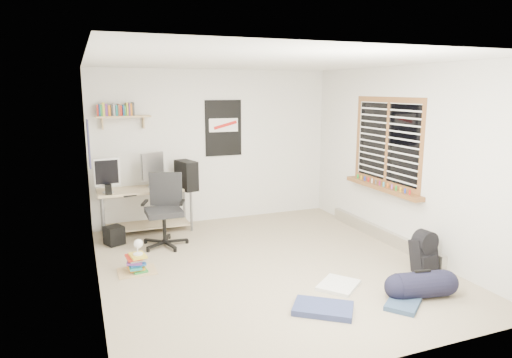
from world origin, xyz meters
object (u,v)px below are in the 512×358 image
object	(u,v)px
office_chair	(164,212)
duffel_bag	(422,285)
desk	(146,208)
backpack	(424,255)
book_stack	(136,260)

from	to	relation	value
office_chair	duffel_bag	distance (m)	3.48
desk	backpack	bearing A→B (deg)	-20.06
desk	office_chair	size ratio (longest dim) A/B	1.38
office_chair	duffel_bag	xyz separation A→B (m)	(2.25, -2.64, -0.35)
backpack	desk	bearing A→B (deg)	129.70
desk	duffel_bag	size ratio (longest dim) A/B	2.54
book_stack	backpack	bearing A→B (deg)	-20.76
desk	book_stack	world-z (taller)	desk
office_chair	book_stack	xyz separation A→B (m)	(-0.49, -0.82, -0.34)
backpack	duffel_bag	distance (m)	0.79
desk	book_stack	size ratio (longest dim) A/B	3.24
desk	book_stack	distance (m)	1.66
duffel_bag	office_chair	bearing A→B (deg)	140.71
backpack	book_stack	world-z (taller)	backpack
backpack	duffel_bag	xyz separation A→B (m)	(-0.53, -0.58, -0.06)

